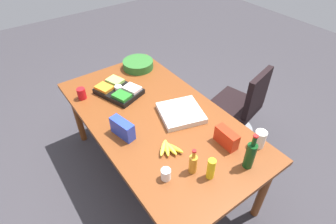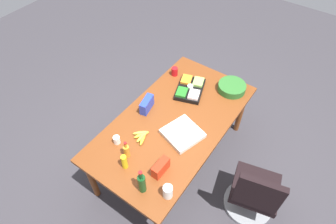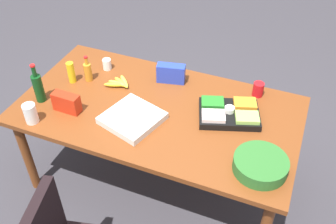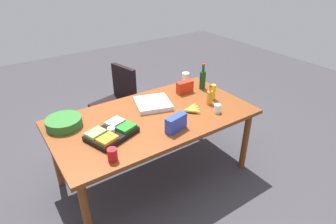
{
  "view_description": "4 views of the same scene",
  "coord_description": "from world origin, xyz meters",
  "px_view_note": "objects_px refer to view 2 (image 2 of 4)",
  "views": [
    {
      "loc": [
        1.51,
        -0.96,
        2.35
      ],
      "look_at": [
        0.07,
        0.08,
        0.84
      ],
      "focal_mm": 28.6,
      "sensor_mm": 36.0,
      "label": 1
    },
    {
      "loc": [
        1.68,
        1.11,
        3.21
      ],
      "look_at": [
        -0.0,
        -0.08,
        0.87
      ],
      "focal_mm": 30.28,
      "sensor_mm": 36.0,
      "label": 2
    },
    {
      "loc": [
        -0.87,
        1.96,
        2.6
      ],
      "look_at": [
        -0.11,
        0.08,
        0.85
      ],
      "focal_mm": 41.24,
      "sensor_mm": 36.0,
      "label": 3
    },
    {
      "loc": [
        -1.28,
        -2.15,
        2.23
      ],
      "look_at": [
        0.13,
        -0.08,
        0.82
      ],
      "focal_mm": 30.31,
      "sensor_mm": 36.0,
      "label": 4
    }
  ],
  "objects_px": {
    "pizza_box": "(182,133)",
    "paper_cup": "(117,140)",
    "veggie_tray": "(190,89)",
    "office_chair": "(253,195)",
    "red_solo_cup": "(175,71)",
    "dressing_bottle": "(127,151)",
    "wine_bottle": "(142,183)",
    "salad_bowl": "(232,87)",
    "mayo_jar": "(168,192)",
    "mustard_bottle": "(124,162)",
    "chip_bag_red": "(161,167)",
    "conference_table": "(174,125)",
    "chip_bag_blue": "(147,104)",
    "banana_bunch": "(142,136)"
  },
  "relations": [
    {
      "from": "chip_bag_blue",
      "to": "conference_table",
      "type": "bearing_deg",
      "value": 95.75
    },
    {
      "from": "mustard_bottle",
      "to": "salad_bowl",
      "type": "bearing_deg",
      "value": 167.22
    },
    {
      "from": "veggie_tray",
      "to": "red_solo_cup",
      "type": "height_order",
      "value": "red_solo_cup"
    },
    {
      "from": "veggie_tray",
      "to": "pizza_box",
      "type": "relative_size",
      "value": 1.37
    },
    {
      "from": "wine_bottle",
      "to": "banana_bunch",
      "type": "bearing_deg",
      "value": -140.59
    },
    {
      "from": "paper_cup",
      "to": "red_solo_cup",
      "type": "distance_m",
      "value": 1.23
    },
    {
      "from": "salad_bowl",
      "to": "mustard_bottle",
      "type": "xyz_separation_m",
      "value": [
        1.56,
        -0.35,
        0.04
      ]
    },
    {
      "from": "chip_bag_red",
      "to": "pizza_box",
      "type": "bearing_deg",
      "value": -171.82
    },
    {
      "from": "banana_bunch",
      "to": "chip_bag_blue",
      "type": "bearing_deg",
      "value": -149.76
    },
    {
      "from": "salad_bowl",
      "to": "chip_bag_red",
      "type": "distance_m",
      "value": 1.4
    },
    {
      "from": "paper_cup",
      "to": "office_chair",
      "type": "bearing_deg",
      "value": 110.58
    },
    {
      "from": "paper_cup",
      "to": "banana_bunch",
      "type": "relative_size",
      "value": 0.44
    },
    {
      "from": "pizza_box",
      "to": "mayo_jar",
      "type": "height_order",
      "value": "mayo_jar"
    },
    {
      "from": "chip_bag_blue",
      "to": "banana_bunch",
      "type": "relative_size",
      "value": 1.07
    },
    {
      "from": "chip_bag_red",
      "to": "wine_bottle",
      "type": "xyz_separation_m",
      "value": [
        0.25,
        -0.03,
        0.05
      ]
    },
    {
      "from": "mayo_jar",
      "to": "red_solo_cup",
      "type": "distance_m",
      "value": 1.65
    },
    {
      "from": "red_solo_cup",
      "to": "banana_bunch",
      "type": "distance_m",
      "value": 1.06
    },
    {
      "from": "pizza_box",
      "to": "salad_bowl",
      "type": "height_order",
      "value": "salad_bowl"
    },
    {
      "from": "conference_table",
      "to": "pizza_box",
      "type": "height_order",
      "value": "pizza_box"
    },
    {
      "from": "office_chair",
      "to": "veggie_tray",
      "type": "height_order",
      "value": "office_chair"
    },
    {
      "from": "wine_bottle",
      "to": "office_chair",
      "type": "bearing_deg",
      "value": 132.64
    },
    {
      "from": "veggie_tray",
      "to": "paper_cup",
      "type": "relative_size",
      "value": 5.49
    },
    {
      "from": "mustard_bottle",
      "to": "chip_bag_blue",
      "type": "xyz_separation_m",
      "value": [
        -0.72,
        -0.29,
        -0.01
      ]
    },
    {
      "from": "office_chair",
      "to": "mustard_bottle",
      "type": "bearing_deg",
      "value": -58.63
    },
    {
      "from": "conference_table",
      "to": "banana_bunch",
      "type": "xyz_separation_m",
      "value": [
        0.38,
        -0.14,
        0.1
      ]
    },
    {
      "from": "salad_bowl",
      "to": "banana_bunch",
      "type": "height_order",
      "value": "salad_bowl"
    },
    {
      "from": "salad_bowl",
      "to": "mayo_jar",
      "type": "bearing_deg",
      "value": 5.65
    },
    {
      "from": "dressing_bottle",
      "to": "wine_bottle",
      "type": "xyz_separation_m",
      "value": [
        0.2,
        0.35,
        0.04
      ]
    },
    {
      "from": "pizza_box",
      "to": "banana_bunch",
      "type": "relative_size",
      "value": 1.75
    },
    {
      "from": "salad_bowl",
      "to": "paper_cup",
      "type": "bearing_deg",
      "value": -23.75
    },
    {
      "from": "salad_bowl",
      "to": "red_solo_cup",
      "type": "bearing_deg",
      "value": -76.95
    },
    {
      "from": "pizza_box",
      "to": "chip_bag_red",
      "type": "distance_m",
      "value": 0.49
    },
    {
      "from": "chip_bag_red",
      "to": "dressing_bottle",
      "type": "height_order",
      "value": "dressing_bottle"
    },
    {
      "from": "conference_table",
      "to": "office_chair",
      "type": "distance_m",
      "value": 1.14
    },
    {
      "from": "office_chair",
      "to": "banana_bunch",
      "type": "bearing_deg",
      "value": -75.27
    },
    {
      "from": "mustard_bottle",
      "to": "paper_cup",
      "type": "bearing_deg",
      "value": -123.21
    },
    {
      "from": "office_chair",
      "to": "red_solo_cup",
      "type": "xyz_separation_m",
      "value": [
        -0.7,
        -1.51,
        0.49
      ]
    },
    {
      "from": "mustard_bottle",
      "to": "dressing_bottle",
      "type": "bearing_deg",
      "value": -148.41
    },
    {
      "from": "conference_table",
      "to": "paper_cup",
      "type": "bearing_deg",
      "value": -28.02
    },
    {
      "from": "conference_table",
      "to": "paper_cup",
      "type": "height_order",
      "value": "paper_cup"
    },
    {
      "from": "salad_bowl",
      "to": "office_chair",
      "type": "bearing_deg",
      "value": 42.0
    },
    {
      "from": "mustard_bottle",
      "to": "wine_bottle",
      "type": "height_order",
      "value": "wine_bottle"
    },
    {
      "from": "office_chair",
      "to": "paper_cup",
      "type": "height_order",
      "value": "office_chair"
    },
    {
      "from": "salad_bowl",
      "to": "red_solo_cup",
      "type": "height_order",
      "value": "red_solo_cup"
    },
    {
      "from": "chip_bag_red",
      "to": "salad_bowl",
      "type": "bearing_deg",
      "value": 178.29
    },
    {
      "from": "veggie_tray",
      "to": "paper_cup",
      "type": "xyz_separation_m",
      "value": [
        1.09,
        -0.21,
        0.01
      ]
    },
    {
      "from": "salad_bowl",
      "to": "chip_bag_blue",
      "type": "height_order",
      "value": "chip_bag_blue"
    },
    {
      "from": "conference_table",
      "to": "pizza_box",
      "type": "distance_m",
      "value": 0.24
    },
    {
      "from": "pizza_box",
      "to": "paper_cup",
      "type": "relative_size",
      "value": 4.0
    },
    {
      "from": "salad_bowl",
      "to": "mayo_jar",
      "type": "distance_m",
      "value": 1.57
    }
  ]
}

